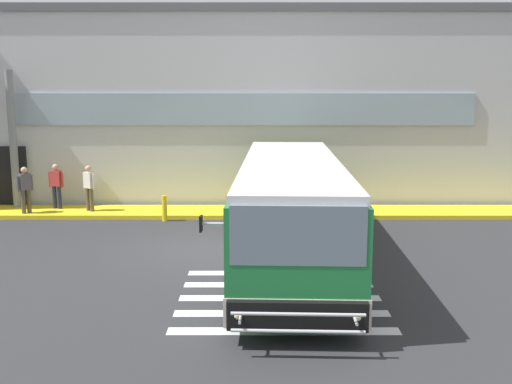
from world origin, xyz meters
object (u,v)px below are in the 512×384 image
(passenger_near_column, at_px, (26,186))
(passenger_at_curb_edge, at_px, (91,186))
(bus_main_foreground, at_px, (292,211))
(entry_support_column, at_px, (14,139))
(passenger_by_doorway, at_px, (58,184))
(safety_bollard_yellow, at_px, (166,208))

(passenger_near_column, bearing_deg, passenger_at_curb_edge, 9.88)
(passenger_at_curb_edge, bearing_deg, passenger_near_column, -170.12)
(bus_main_foreground, distance_m, passenger_at_curb_edge, 9.11)
(bus_main_foreground, distance_m, passenger_near_column, 10.69)
(entry_support_column, height_order, bus_main_foreground, entry_support_column)
(entry_support_column, bearing_deg, passenger_near_column, -55.82)
(passenger_near_column, xyz_separation_m, passenger_at_curb_edge, (2.20, 0.38, -0.03))
(bus_main_foreground, xyz_separation_m, passenger_near_column, (-9.20, 5.44, -0.22))
(passenger_by_doorway, relative_size, passenger_at_curb_edge, 1.00)
(bus_main_foreground, height_order, passenger_at_curb_edge, bus_main_foreground)
(entry_support_column, distance_m, passenger_at_curb_edge, 3.47)
(entry_support_column, height_order, safety_bollard_yellow, entry_support_column)
(passenger_at_curb_edge, bearing_deg, bus_main_foreground, -39.77)
(passenger_at_curb_edge, bearing_deg, safety_bollard_yellow, -19.76)
(entry_support_column, relative_size, safety_bollard_yellow, 5.67)
(bus_main_foreground, relative_size, passenger_by_doorway, 7.00)
(entry_support_column, distance_m, safety_bollard_yellow, 6.53)
(passenger_near_column, height_order, passenger_by_doorway, same)
(entry_support_column, bearing_deg, passenger_by_doorway, -10.97)
(passenger_near_column, distance_m, passenger_at_curb_edge, 2.23)
(entry_support_column, xyz_separation_m, passenger_at_curb_edge, (2.98, -0.76, -1.62))
(entry_support_column, height_order, passenger_near_column, entry_support_column)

